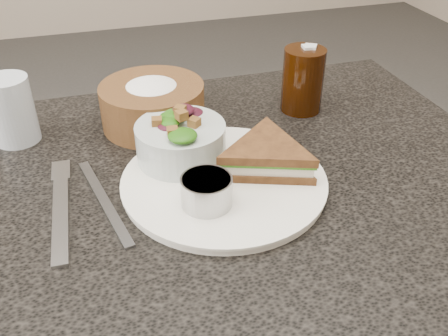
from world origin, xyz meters
TOP-DOWN VIEW (x-y plane):
  - dinner_plate at (0.05, -0.01)m, footprint 0.29×0.29m
  - sandwich at (0.12, -0.00)m, footprint 0.20×0.20m
  - salad_bowl at (0.01, 0.06)m, footprint 0.18×0.18m
  - dressing_ramekin at (0.01, -0.06)m, footprint 0.08×0.08m
  - orange_wedge at (0.05, 0.06)m, footprint 0.09×0.09m
  - fork at (-0.17, -0.01)m, footprint 0.03×0.20m
  - knife at (-0.12, -0.00)m, footprint 0.06×0.21m
  - bread_basket at (-0.01, 0.20)m, footprint 0.19×0.19m
  - cola_glass at (0.25, 0.18)m, footprint 0.08×0.08m
  - water_glass at (-0.23, 0.21)m, footprint 0.08×0.08m

SIDE VIEW (x-z plane):
  - knife at x=-0.12m, z-range 0.75..0.75m
  - fork at x=-0.17m, z-range 0.75..0.76m
  - dinner_plate at x=0.05m, z-range 0.75..0.76m
  - orange_wedge at x=0.05m, z-range 0.76..0.79m
  - dressing_ramekin at x=0.01m, z-range 0.76..0.80m
  - sandwich at x=0.12m, z-range 0.76..0.81m
  - bread_basket at x=-0.01m, z-range 0.75..0.85m
  - salad_bowl at x=0.01m, z-range 0.76..0.84m
  - water_glass at x=-0.23m, z-range 0.75..0.86m
  - cola_glass at x=0.25m, z-range 0.75..0.87m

